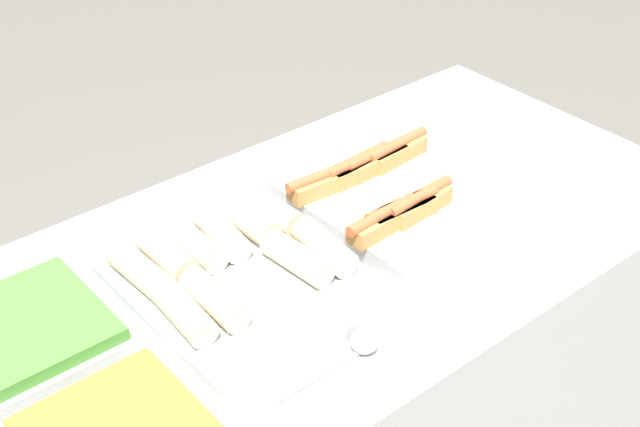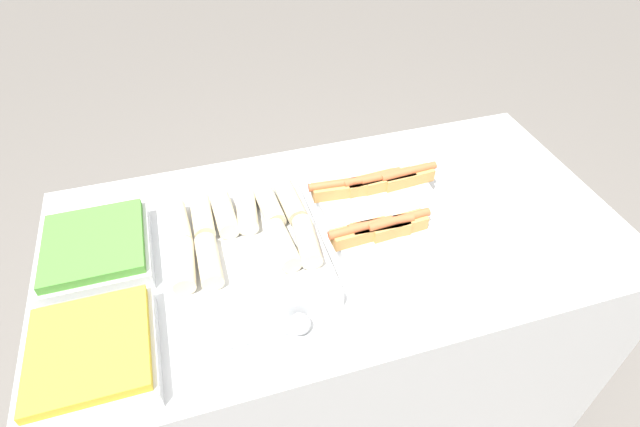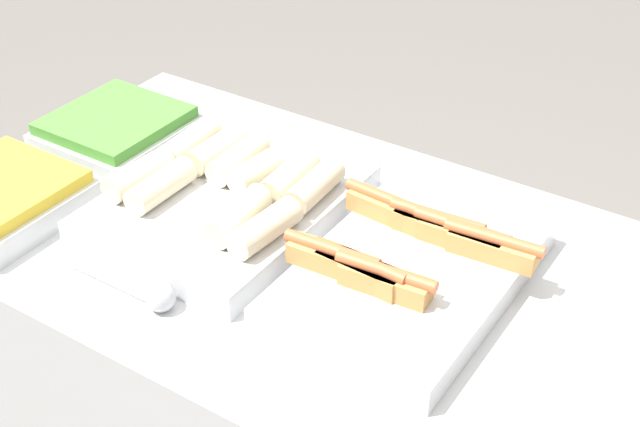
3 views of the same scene
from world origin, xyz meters
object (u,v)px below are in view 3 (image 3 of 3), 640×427
at_px(tray_side_front, 0,199).
at_px(tray_side_back, 117,131).
at_px(tray_wraps, 229,196).
at_px(tray_hotdogs, 410,268).
at_px(serving_spoon_near, 154,295).

distance_m(tray_side_front, tray_side_back, 0.31).
bearing_deg(tray_side_front, tray_wraps, 33.50).
distance_m(tray_hotdogs, serving_spoon_near, 0.42).
bearing_deg(tray_hotdogs, tray_wraps, 179.82).
distance_m(tray_side_back, serving_spoon_near, 0.54).
xyz_separation_m(tray_wraps, tray_side_back, (-0.35, 0.07, -0.00)).
relative_size(tray_hotdogs, tray_side_front, 1.80).
height_order(tray_wraps, tray_side_front, tray_wraps).
xyz_separation_m(tray_wraps, serving_spoon_near, (0.06, -0.27, -0.02)).
bearing_deg(tray_side_front, serving_spoon_near, -5.75).
distance_m(tray_side_front, serving_spoon_near, 0.41).
bearing_deg(serving_spoon_near, tray_side_back, 139.87).
bearing_deg(tray_wraps, serving_spoon_near, -77.47).
xyz_separation_m(tray_side_front, serving_spoon_near, (0.41, -0.04, -0.01)).
xyz_separation_m(tray_side_back, serving_spoon_near, (0.41, -0.35, -0.01)).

